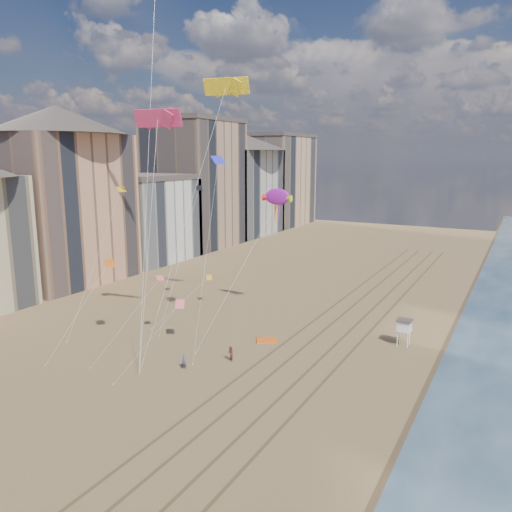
{
  "coord_description": "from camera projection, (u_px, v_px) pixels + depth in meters",
  "views": [
    {
      "loc": [
        21.25,
        -22.37,
        20.59
      ],
      "look_at": [
        -5.08,
        26.0,
        9.5
      ],
      "focal_mm": 35.0,
      "sensor_mm": 36.0,
      "label": 1
    }
  ],
  "objects": [
    {
      "name": "ground",
      "position": [
        137.0,
        470.0,
        33.28
      ],
      "size": [
        260.0,
        260.0,
        0.0
      ],
      "primitive_type": "plane",
      "color": "brown",
      "rests_on": "ground"
    },
    {
      "name": "wet_sand",
      "position": [
        492.0,
        333.0,
        58.82
      ],
      "size": [
        260.0,
        260.0,
        0.0
      ],
      "primitive_type": "plane",
      "color": "#42301E",
      "rests_on": "ground"
    },
    {
      "name": "tracks",
      "position": [
        330.0,
        336.0,
        57.92
      ],
      "size": [
        7.68,
        120.0,
        0.01
      ],
      "color": "brown",
      "rests_on": "ground"
    },
    {
      "name": "buildings",
      "position": [
        179.0,
        189.0,
        108.51
      ],
      "size": [
        34.72,
        131.35,
        29.0
      ],
      "color": "#C6B284",
      "rests_on": "ground"
    },
    {
      "name": "lifeguard_stand",
      "position": [
        404.0,
        326.0,
        54.68
      ],
      "size": [
        1.64,
        1.64,
        2.96
      ],
      "color": "white",
      "rests_on": "ground"
    },
    {
      "name": "grounded_kite",
      "position": [
        267.0,
        340.0,
        56.35
      ],
      "size": [
        2.68,
        2.36,
        0.26
      ],
      "primitive_type": "cube",
      "rotation": [
        0.0,
        0.0,
        0.51
      ],
      "color": "#FF6015",
      "rests_on": "ground"
    },
    {
      "name": "show_kite",
      "position": [
        277.0,
        197.0,
        61.6
      ],
      "size": [
        3.91,
        7.91,
        21.1
      ],
      "color": "#99179B",
      "rests_on": "ground"
    },
    {
      "name": "kite_flyer_a",
      "position": [
        184.0,
        362.0,
        48.82
      ],
      "size": [
        0.65,
        0.52,
        1.56
      ],
      "primitive_type": "imported",
      "rotation": [
        0.0,
        0.0,
        0.3
      ],
      "color": "#4F5466",
      "rests_on": "ground"
    },
    {
      "name": "kite_flyer_b",
      "position": [
        231.0,
        354.0,
        50.76
      ],
      "size": [
        0.98,
        0.95,
        1.59
      ],
      "primitive_type": "imported",
      "rotation": [
        0.0,
        0.0,
        -0.64
      ],
      "color": "brown",
      "rests_on": "ground"
    },
    {
      "name": "parafoils",
      "position": [
        179.0,
        40.0,
        54.32
      ],
      "size": [
        13.05,
        11.06,
        19.99
      ],
      "color": "black",
      "rests_on": "ground"
    },
    {
      "name": "small_kites",
      "position": [
        172.0,
        229.0,
        56.93
      ],
      "size": [
        14.84,
        18.97,
        16.89
      ],
      "color": "orange",
      "rests_on": "ground"
    }
  ]
}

